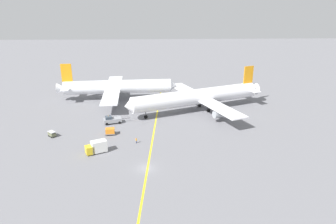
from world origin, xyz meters
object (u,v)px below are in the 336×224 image
Objects in this scene: airliner_being_pushed at (197,97)px; ground_crew_marshaller_foreground at (136,140)px; pushback_tug at (112,120)px; gse_container_dolly_flat at (110,131)px; airliner_at_gate_left at (117,87)px; gse_baggage_cart_trailing at (52,134)px; gse_catering_truck_tall at (97,147)px.

airliner_being_pushed reaches higher than ground_crew_marshaller_foreground.
pushback_tug is 2.72× the size of gse_container_dolly_flat.
gse_container_dolly_flat is at bearing -85.90° from pushback_tug.
airliner_being_pushed is (32.52, -16.47, 0.05)m from airliner_at_gate_left.
gse_baggage_cart_trailing is (-17.99, -0.77, -0.31)m from gse_container_dolly_flat.
pushback_tug is 9.80m from gse_container_dolly_flat.
ground_crew_marshaller_foreground is at bearing -60.29° from pushback_tug.
gse_container_dolly_flat is 2.01× the size of ground_crew_marshaller_foreground.
airliner_being_pushed is 8.72× the size of gse_catering_truck_tall.
gse_catering_truck_tall reaches higher than pushback_tug.
gse_baggage_cart_trailing is at bearing 143.90° from gse_catering_truck_tall.
gse_baggage_cart_trailing is at bearing -112.30° from airliner_at_gate_left.
airliner_being_pushed is 16.06× the size of gse_container_dolly_flat.
airliner_at_gate_left is at bearing 90.00° from gse_catering_truck_tall.
airliner_being_pushed reaches higher than gse_baggage_cart_trailing.
airliner_being_pushed is 37.77m from gse_container_dolly_flat.
airliner_being_pushed is 5.91× the size of pushback_tug.
airliner_being_pushed is at bearing 24.93° from gse_baggage_cart_trailing.
airliner_at_gate_left is at bearing 103.35° from ground_crew_marshaller_foreground.
gse_container_dolly_flat is at bearing 2.46° from gse_baggage_cart_trailing.
gse_catering_truck_tall is (-1.28, -22.22, 0.49)m from pushback_tug.
pushback_tug is 20.26m from gse_baggage_cart_trailing.
gse_catering_truck_tall is 3.70× the size of ground_crew_marshaller_foreground.
airliner_at_gate_left is 8.11× the size of gse_catering_truck_tall.
pushback_tug is 5.47× the size of ground_crew_marshaller_foreground.
pushback_tug is at bearing 86.70° from gse_catering_truck_tall.
pushback_tug is at bearing 94.10° from gse_container_dolly_flat.
pushback_tug is at bearing 31.39° from gse_baggage_cart_trailing.
ground_crew_marshaller_foreground is (10.66, -44.92, -4.59)m from airliner_at_gate_left.
airliner_being_pushed is 32.30× the size of ground_crew_marshaller_foreground.
gse_catering_truck_tall reaches higher than gse_container_dolly_flat.
ground_crew_marshaller_foreground is at bearing -76.65° from airliner_at_gate_left.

